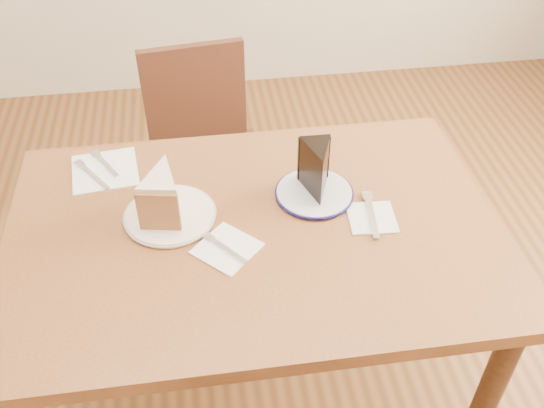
{
  "coord_description": "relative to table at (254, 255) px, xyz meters",
  "views": [
    {
      "loc": [
        -0.11,
        -1.07,
        1.77
      ],
      "look_at": [
        0.05,
        0.02,
        0.8
      ],
      "focal_mm": 40.0,
      "sensor_mm": 36.0,
      "label": 1
    }
  ],
  "objects": [
    {
      "name": "ground",
      "position": [
        0.0,
        0.0,
        -0.65
      ],
      "size": [
        4.0,
        4.0,
        0.0
      ],
      "primitive_type": "plane",
      "color": "#492A13",
      "rests_on": "ground"
    },
    {
      "name": "table",
      "position": [
        0.0,
        0.0,
        0.0
      ],
      "size": [
        1.2,
        0.8,
        0.75
      ],
      "color": "#562F17",
      "rests_on": "ground"
    },
    {
      "name": "chair_far",
      "position": [
        -0.1,
        0.65,
        -0.18
      ],
      "size": [
        0.47,
        0.47,
        0.85
      ],
      "rotation": [
        0.0,
        0.0,
        3.27
      ],
      "color": "black",
      "rests_on": "ground"
    },
    {
      "name": "plate_cream",
      "position": [
        -0.2,
        0.06,
        0.1
      ],
      "size": [
        0.22,
        0.22,
        0.01
      ],
      "primitive_type": "cylinder",
      "color": "white",
      "rests_on": "table"
    },
    {
      "name": "plate_navy",
      "position": [
        0.17,
        0.1,
        0.1
      ],
      "size": [
        0.19,
        0.19,
        0.01
      ],
      "primitive_type": "cylinder",
      "color": "silver",
      "rests_on": "table"
    },
    {
      "name": "carrot_cake",
      "position": [
        -0.21,
        0.08,
        0.16
      ],
      "size": [
        0.12,
        0.15,
        0.11
      ],
      "primitive_type": null,
      "rotation": [
        0.0,
        0.0,
        -0.18
      ],
      "color": "beige",
      "rests_on": "plate_cream"
    },
    {
      "name": "chocolate_cake",
      "position": [
        0.18,
        0.09,
        0.17
      ],
      "size": [
        0.08,
        0.11,
        0.13
      ],
      "primitive_type": null,
      "rotation": [
        0.0,
        0.0,
        3.12
      ],
      "color": "black",
      "rests_on": "plate_navy"
    },
    {
      "name": "napkin_cream",
      "position": [
        -0.07,
        -0.07,
        0.1
      ],
      "size": [
        0.18,
        0.18,
        0.0
      ],
      "primitive_type": "cube",
      "rotation": [
        0.0,
        0.0,
        0.8
      ],
      "color": "white",
      "rests_on": "table"
    },
    {
      "name": "napkin_navy",
      "position": [
        0.29,
        -0.01,
        0.1
      ],
      "size": [
        0.12,
        0.12,
        0.0
      ],
      "primitive_type": "cube",
      "rotation": [
        0.0,
        0.0,
        -0.07
      ],
      "color": "white",
      "rests_on": "table"
    },
    {
      "name": "napkin_spare",
      "position": [
        -0.37,
        0.27,
        0.1
      ],
      "size": [
        0.19,
        0.19,
        0.0
      ],
      "primitive_type": "cube",
      "rotation": [
        0.0,
        0.0,
        0.12
      ],
      "color": "white",
      "rests_on": "table"
    },
    {
      "name": "fork_cream",
      "position": [
        -0.08,
        -0.07,
        0.1
      ],
      "size": [
        0.1,
        0.12,
        0.0
      ],
      "primitive_type": "cube",
      "rotation": [
        0.0,
        0.0,
        0.69
      ],
      "color": "silver",
      "rests_on": "napkin_cream"
    },
    {
      "name": "knife_navy",
      "position": [
        0.29,
        -0.01,
        0.1
      ],
      "size": [
        0.04,
        0.17,
        0.0
      ],
      "primitive_type": "cube",
      "rotation": [
        0.0,
        0.0,
        -0.12
      ],
      "color": "silver",
      "rests_on": "napkin_navy"
    },
    {
      "name": "fork_spare",
      "position": [
        -0.37,
        0.3,
        0.1
      ],
      "size": [
        0.08,
        0.13,
        0.0
      ],
      "primitive_type": "cube",
      "rotation": [
        0.0,
        0.0,
        0.52
      ],
      "color": "silver",
      "rests_on": "napkin_spare"
    },
    {
      "name": "knife_spare",
      "position": [
        -0.4,
        0.25,
        0.1
      ],
      "size": [
        0.1,
        0.14,
        0.0
      ],
      "primitive_type": "cube",
      "rotation": [
        0.0,
        0.0,
        0.6
      ],
      "color": "silver",
      "rests_on": "napkin_spare"
    }
  ]
}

